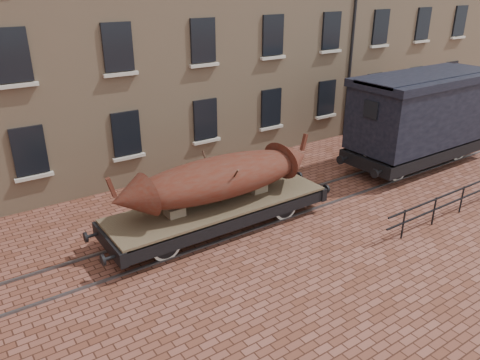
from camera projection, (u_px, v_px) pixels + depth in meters
ground at (255, 217)px, 16.24m from camera, size 90.00×90.00×0.00m
rail_track at (255, 216)px, 16.23m from camera, size 30.00×1.52×0.06m
flatcar_wagon at (218, 208)px, 15.16m from camera, size 8.29×2.25×1.25m
iron_boat at (220, 177)px, 14.78m from camera, size 7.21×2.10×1.70m
goods_van at (424, 109)px, 19.86m from camera, size 7.80×2.84×4.04m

